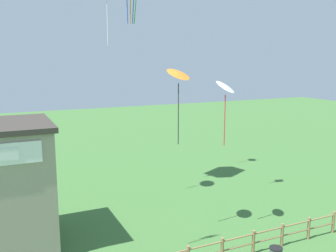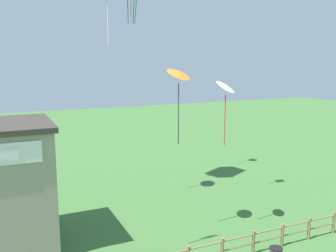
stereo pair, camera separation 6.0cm
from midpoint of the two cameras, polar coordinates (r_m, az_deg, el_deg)
kite_white_delta at (r=18.48m, az=8.87°, el=5.64°), size 1.39×1.36×3.27m
kite_orange_delta at (r=17.89m, az=1.73°, el=7.61°), size 1.50×1.46×3.73m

